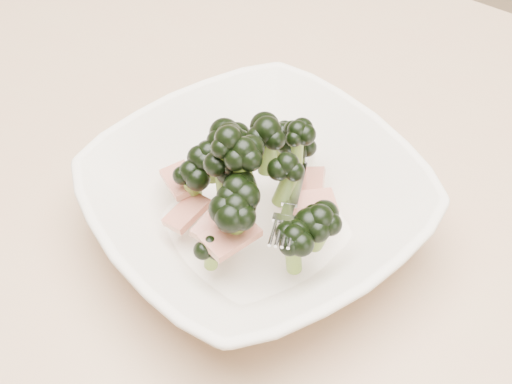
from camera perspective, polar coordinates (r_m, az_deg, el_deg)
dining_table at (r=0.76m, az=0.63°, el=-4.09°), size 1.20×0.80×0.75m
broccoli_dish at (r=0.61m, az=-0.04°, el=-0.68°), size 0.35×0.35×0.13m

